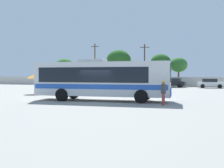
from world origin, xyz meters
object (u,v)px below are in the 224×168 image
Objects in this scene: roadside_tree_left at (65,67)px; parked_car_second_white at (131,83)px; parked_car_leftmost_red at (101,82)px; roadside_tree_midleft at (119,60)px; coach_bus_silver_blue at (101,79)px; parked_car_rightmost_white at (211,83)px; parked_car_third_black at (173,83)px; attendant_by_bus_door at (163,91)px; vendor_umbrella_secondary_orange at (37,76)px; roadside_tree_midright at (161,63)px; roadside_tree_right at (179,65)px; utility_pole_far at (144,64)px; utility_pole_near at (95,63)px.

parked_car_second_white is at bearing -22.47° from roadside_tree_left.
parked_car_leftmost_red is 0.59× the size of roadside_tree_midleft.
parked_car_rightmost_white is (9.45, 24.81, -1.04)m from coach_bus_silver_blue.
parked_car_third_black is at bearing 4.35° from parked_car_leftmost_red.
vendor_umbrella_secondary_orange reaches higher than attendant_by_bus_door.
parked_car_leftmost_red is at bearing -144.57° from roadside_tree_midright.
roadside_tree_midleft is at bearing -176.83° from roadside_tree_midright.
roadside_tree_midleft is 8.34m from roadside_tree_midright.
coach_bus_silver_blue is at bearing -97.18° from roadside_tree_right.
roadside_tree_right is (0.49, 6.15, 3.17)m from parked_car_third_black.
attendant_by_bus_door reaches higher than parked_car_third_black.
vendor_umbrella_secondary_orange is 0.54× the size of parked_car_third_black.
vendor_umbrella_secondary_orange is 27.48m from parked_car_rightmost_white.
utility_pole_far is at bearing -158.27° from roadside_tree_midright.
roadside_tree_midleft reaches higher than roadside_tree_right.
parked_car_second_white is 18.28m from roadside_tree_left.
roadside_tree_midleft is at bearing -176.51° from roadside_tree_right.
parked_car_second_white is (5.58, -0.02, 0.00)m from parked_car_leftmost_red.
utility_pole_far is (-2.33, 29.86, 2.34)m from coach_bus_silver_blue.
roadside_tree_left is at bearing 112.14° from vendor_umbrella_secondary_orange.
parked_car_rightmost_white is 9.07m from roadside_tree_right.
parked_car_rightmost_white is at bearing -49.56° from roadside_tree_right.
parked_car_rightmost_white is (18.97, 19.84, -1.20)m from vendor_umbrella_secondary_orange.
utility_pole_near is 1.09× the size of utility_pole_far.
roadside_tree_midright is at bearing 145.01° from parked_car_rightmost_white.
roadside_tree_midleft is 1.32× the size of roadside_tree_right.
coach_bus_silver_blue is 4.82× the size of vendor_umbrella_secondary_orange.
parked_car_leftmost_red is 0.48× the size of utility_pole_near.
roadside_tree_right reaches higher than attendant_by_bus_door.
parked_car_third_black reaches higher than parked_car_second_white.
parked_car_third_black is at bearing -39.31° from utility_pole_far.
vendor_umbrella_secondary_orange is 0.38× the size of roadside_tree_midright.
roadside_tree_left is (-25.51, 32.84, 2.76)m from attendant_by_bus_door.
parked_car_leftmost_red is at bearing -31.80° from roadside_tree_left.
utility_pole_near is at bearing 9.67° from roadside_tree_left.
roadside_tree_midleft is (-5.40, 0.70, 0.82)m from utility_pole_far.
roadside_tree_right reaches higher than parked_car_rightmost_white.
roadside_tree_midright is (14.11, -1.15, -0.14)m from utility_pole_near.
roadside_tree_midright is at bearing 21.73° from utility_pole_far.
roadside_tree_midright reaches higher than parked_car_leftmost_red.
parked_car_third_black is 1.04× the size of parked_car_rightmost_white.
roadside_tree_midright is at bearing 59.51° from parked_car_second_white.
parked_car_third_black is at bearing -25.93° from roadside_tree_midleft.
vendor_umbrella_secondary_orange is 0.57× the size of parked_car_rightmost_white.
parked_car_third_black is at bearing -22.54° from utility_pole_near.
utility_pole_far reaches higher than parked_car_third_black.
roadside_tree_midright is at bearing 115.99° from parked_car_third_black.
roadside_tree_left is at bearing -170.33° from utility_pole_near.
parked_car_third_black is 0.61× the size of roadside_tree_midleft.
parked_car_rightmost_white reaches higher than parked_car_leftmost_red.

